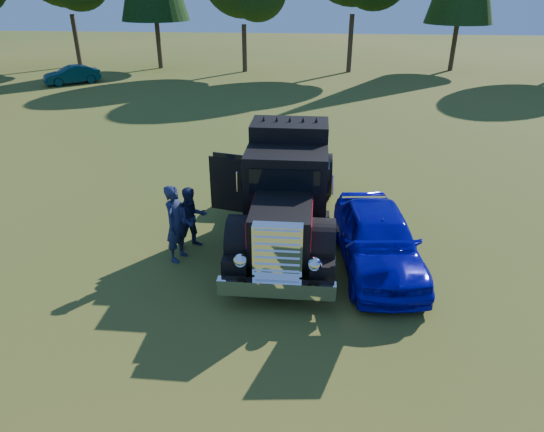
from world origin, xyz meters
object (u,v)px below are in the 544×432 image
at_px(diamond_t_truck, 287,194).
at_px(distant_teal_car, 72,75).
at_px(hotrod_coupe, 378,239).
at_px(spectator_near, 176,223).
at_px(spectator_far, 192,218).

height_order(diamond_t_truck, distant_teal_car, diamond_t_truck).
height_order(hotrod_coupe, distant_teal_car, hotrod_coupe).
relative_size(spectator_near, distant_teal_car, 0.55).
height_order(spectator_far, distant_teal_car, spectator_far).
xyz_separation_m(hotrod_coupe, spectator_near, (-4.94, -0.08, 0.24)).
xyz_separation_m(diamond_t_truck, hotrod_coupe, (2.30, -1.33, -0.52)).
height_order(spectator_near, spectator_far, spectator_near).
distance_m(hotrod_coupe, distant_teal_car, 28.59).
relative_size(diamond_t_truck, distant_teal_car, 1.99).
bearing_deg(distant_teal_car, spectator_far, -6.52).
distance_m(hotrod_coupe, spectator_near, 4.94).
height_order(hotrod_coupe, spectator_near, spectator_near).
relative_size(hotrod_coupe, spectator_far, 2.72).
bearing_deg(distant_teal_car, hotrod_coupe, 0.90).
bearing_deg(spectator_far, diamond_t_truck, -16.98).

